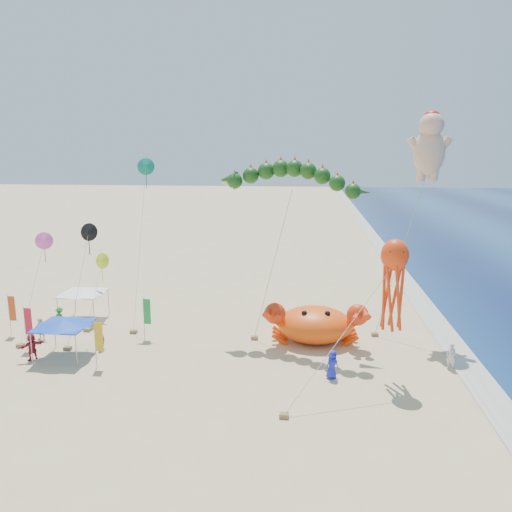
{
  "coord_description": "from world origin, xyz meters",
  "views": [
    {
      "loc": [
        1.5,
        -31.43,
        13.67
      ],
      "look_at": [
        -2.0,
        2.0,
        6.5
      ],
      "focal_mm": 35.0,
      "sensor_mm": 36.0,
      "label": 1
    }
  ],
  "objects": [
    {
      "name": "crab_inflatable",
      "position": [
        2.17,
        2.99,
        1.41
      ],
      "size": [
        7.29,
        4.7,
        3.19
      ],
      "color": "#FE510D",
      "rests_on": "ground"
    },
    {
      "name": "beachgoers",
      "position": [
        -11.09,
        -0.22,
        0.87
      ],
      "size": [
        29.28,
        7.57,
        1.83
      ],
      "color": "#25712A",
      "rests_on": "ground"
    },
    {
      "name": "small_kites",
      "position": [
        -14.53,
        4.38,
        7.21
      ],
      "size": [
        8.62,
        7.86,
        13.1
      ],
      "color": "black",
      "rests_on": "ground"
    },
    {
      "name": "foam_strip",
      "position": [
        12.0,
        0.0,
        0.01
      ],
      "size": [
        320.0,
        320.0,
        0.0
      ],
      "primitive_type": "plane",
      "color": "silver",
      "rests_on": "ground"
    },
    {
      "name": "canopy_blue",
      "position": [
        -14.51,
        -1.48,
        2.44
      ],
      "size": [
        3.57,
        3.57,
        2.71
      ],
      "color": "gray",
      "rests_on": "ground"
    },
    {
      "name": "canopy_white",
      "position": [
        -16.59,
        5.95,
        2.44
      ],
      "size": [
        3.53,
        3.53,
        2.71
      ],
      "color": "gray",
      "rests_on": "ground"
    },
    {
      "name": "octopus_kite",
      "position": [
        6.54,
        -2.48,
        6.32
      ],
      "size": [
        7.15,
        6.23,
        8.63
      ],
      "color": "#FF3D0D",
      "rests_on": "ground"
    },
    {
      "name": "feather_flags",
      "position": [
        -14.87,
        0.19,
        2.01
      ],
      "size": [
        10.8,
        5.28,
        3.2
      ],
      "color": "gray",
      "rests_on": "ground"
    },
    {
      "name": "cherub_kite",
      "position": [
        10.08,
        6.26,
        14.06
      ],
      "size": [
        4.77,
        2.82,
        16.41
      ],
      "color": "#EFB592",
      "rests_on": "ground"
    },
    {
      "name": "dragon_kite",
      "position": [
        0.21,
        3.8,
        11.45
      ],
      "size": [
        10.63,
        4.14,
        12.61
      ],
      "color": "#153F11",
      "rests_on": "ground"
    },
    {
      "name": "ground",
      "position": [
        0.0,
        0.0,
        0.0
      ],
      "size": [
        320.0,
        320.0,
        0.0
      ],
      "primitive_type": "plane",
      "color": "#D1B784",
      "rests_on": "ground"
    }
  ]
}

